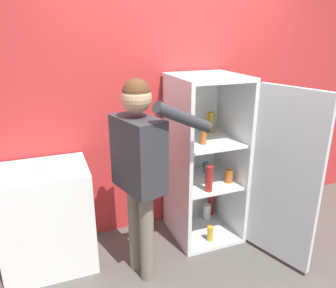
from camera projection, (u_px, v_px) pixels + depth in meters
ground_plane at (215, 273)px, 2.81m from camera, size 12.00×12.00×0.00m
wall_back at (173, 104)px, 3.25m from camera, size 7.00×0.06×2.55m
refrigerator at (217, 162)px, 3.10m from camera, size 0.86×1.25×1.60m
person at (139, 158)px, 2.49m from camera, size 0.74×0.56×1.66m
counter at (47, 218)px, 2.79m from camera, size 0.73×0.57×0.91m
bowl at (53, 164)px, 2.66m from camera, size 0.22×0.22×0.05m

